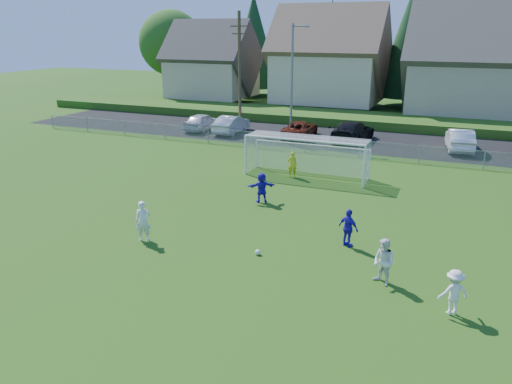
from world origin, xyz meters
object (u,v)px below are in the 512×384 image
(player_blue_b, at_px, (262,187))
(car_a, at_px, (202,122))
(player_white_c, at_px, (454,292))
(player_blue_a, at_px, (348,228))
(car_c, at_px, (300,129))
(soccer_ball, at_px, (258,252))
(car_f, at_px, (460,140))
(car_d, at_px, (352,131))
(player_white_b, at_px, (384,262))
(soccer_goal, at_px, (308,150))
(player_white_a, at_px, (143,221))
(goalkeeper, at_px, (292,164))
(car_b, at_px, (232,124))

(player_blue_b, relative_size, car_a, 0.36)
(car_a, bearing_deg, player_white_c, 133.21)
(player_blue_a, bearing_deg, car_c, -40.92)
(soccer_ball, distance_m, car_f, 23.47)
(car_a, height_order, car_d, car_d)
(player_white_b, xyz_separation_m, car_c, (-10.51, 22.82, -0.16))
(player_blue_a, distance_m, car_a, 26.34)
(player_blue_a, xyz_separation_m, player_blue_b, (-5.40, 3.77, -0.02))
(player_white_b, xyz_separation_m, player_white_c, (2.34, -1.11, -0.09))
(player_white_c, distance_m, soccer_goal, 15.86)
(car_c, bearing_deg, player_white_b, 110.27)
(player_white_a, relative_size, player_white_c, 1.15)
(player_white_b, relative_size, player_blue_a, 1.05)
(player_white_b, height_order, car_a, player_white_b)
(player_blue_b, xyz_separation_m, goalkeeper, (-0.04, 4.98, 0.00))
(player_white_c, xyz_separation_m, car_b, (-18.84, 23.31, -0.00))
(car_b, bearing_deg, player_white_b, 125.81)
(car_f, bearing_deg, player_blue_b, 53.86)
(player_blue_a, relative_size, soccer_goal, 0.22)
(car_c, relative_size, car_d, 0.89)
(car_a, bearing_deg, car_b, 177.89)
(goalkeeper, bearing_deg, player_blue_a, 99.14)
(car_f, bearing_deg, car_d, -7.99)
(goalkeeper, bearing_deg, player_white_a, 54.12)
(player_white_a, xyz_separation_m, car_b, (-6.49, 22.28, -0.12))
(player_white_b, height_order, player_blue_a, player_white_b)
(car_a, height_order, car_f, car_f)
(soccer_ball, relative_size, car_f, 0.05)
(player_white_c, xyz_separation_m, player_blue_a, (-4.21, 3.83, 0.05))
(player_white_a, xyz_separation_m, car_a, (-9.46, 22.41, -0.12))
(soccer_goal, bearing_deg, player_white_b, -61.49)
(car_a, height_order, soccer_goal, soccer_goal)
(car_f, bearing_deg, player_white_b, 78.24)
(player_blue_a, distance_m, player_blue_b, 6.58)
(soccer_ball, bearing_deg, player_white_c, -12.32)
(soccer_goal, bearing_deg, car_a, 141.43)
(goalkeeper, height_order, car_f, car_f)
(player_white_a, bearing_deg, player_white_c, -33.78)
(player_white_c, xyz_separation_m, goalkeeper, (-9.64, 12.57, 0.03))
(player_white_c, bearing_deg, player_white_b, -52.86)
(car_a, bearing_deg, soccer_goal, 141.71)
(car_b, relative_size, car_f, 0.94)
(player_white_a, bearing_deg, goalkeeper, 47.81)
(player_white_a, xyz_separation_m, goalkeeper, (2.70, 11.54, -0.08))
(player_white_b, distance_m, player_white_c, 2.59)
(player_blue_a, distance_m, goalkeeper, 10.29)
(player_blue_a, height_order, soccer_goal, soccer_goal)
(player_blue_b, relative_size, car_c, 0.32)
(goalkeeper, relative_size, soccer_goal, 0.21)
(player_blue_a, bearing_deg, player_white_a, 44.77)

